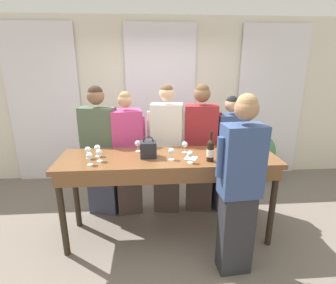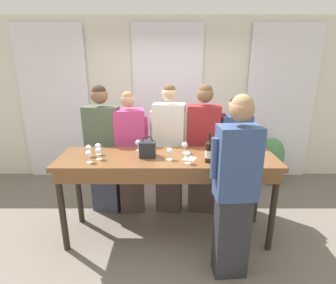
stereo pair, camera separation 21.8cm
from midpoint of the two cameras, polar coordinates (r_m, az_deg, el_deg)
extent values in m
plane|color=#70665B|center=(3.50, 1.89, -19.37)|extent=(18.00, 18.00, 0.00)
cube|color=silver|center=(4.72, 1.38, 8.91)|extent=(12.00, 0.06, 2.80)
cube|color=white|center=(5.03, -22.06, 7.54)|extent=(1.19, 0.03, 2.69)
cube|color=white|center=(4.66, 1.40, 8.12)|extent=(1.19, 0.03, 2.69)
cube|color=white|center=(5.11, 24.45, 7.39)|extent=(1.19, 0.03, 2.69)
cube|color=brown|center=(3.00, 2.08, -3.68)|extent=(2.48, 0.70, 0.06)
cube|color=brown|center=(2.73, 2.29, -7.94)|extent=(2.38, 0.03, 0.12)
cylinder|color=#2D2319|center=(3.17, -20.06, -14.07)|extent=(0.07, 0.07, 0.98)
cylinder|color=#2D2319|center=(3.25, 23.79, -13.76)|extent=(0.07, 0.07, 0.98)
cylinder|color=#2D2319|center=(3.63, -17.17, -9.66)|extent=(0.07, 0.07, 0.98)
cylinder|color=#2D2319|center=(3.69, 20.48, -9.50)|extent=(0.07, 0.07, 0.98)
cylinder|color=black|center=(2.84, 11.16, -2.37)|extent=(0.08, 0.08, 0.21)
cone|color=black|center=(2.80, 11.31, 0.08)|extent=(0.08, 0.08, 0.04)
cylinder|color=black|center=(2.79, 11.39, 1.28)|extent=(0.03, 0.03, 0.08)
cylinder|color=white|center=(2.85, 11.15, -2.57)|extent=(0.08, 0.08, 0.08)
cube|color=#232328|center=(2.96, -2.28, -1.56)|extent=(0.18, 0.15, 0.18)
torus|color=#232328|center=(2.93, -2.30, 0.24)|extent=(0.12, 0.01, 0.12)
cylinder|color=white|center=(3.14, -12.85, -2.61)|extent=(0.06, 0.06, 0.00)
cylinder|color=white|center=(3.12, -12.89, -2.00)|extent=(0.01, 0.01, 0.07)
sphere|color=white|center=(3.10, -12.97, -0.91)|extent=(0.07, 0.07, 0.07)
cylinder|color=white|center=(2.98, -12.62, -3.66)|extent=(0.06, 0.06, 0.00)
cylinder|color=white|center=(2.97, -12.67, -3.03)|extent=(0.01, 0.01, 0.07)
sphere|color=white|center=(2.95, -12.75, -1.88)|extent=(0.07, 0.07, 0.07)
cylinder|color=white|center=(3.34, 13.53, -1.42)|extent=(0.06, 0.06, 0.00)
cylinder|color=white|center=(3.33, 13.57, -0.84)|extent=(0.01, 0.01, 0.07)
sphere|color=white|center=(3.31, 13.64, 0.19)|extent=(0.07, 0.07, 0.07)
cylinder|color=white|center=(2.90, 2.64, -3.85)|extent=(0.06, 0.06, 0.00)
cylinder|color=white|center=(2.88, 2.65, -3.20)|extent=(0.01, 0.01, 0.07)
sphere|color=white|center=(2.86, 2.67, -2.02)|extent=(0.07, 0.07, 0.07)
cylinder|color=white|center=(3.10, -14.76, -2.97)|extent=(0.06, 0.06, 0.00)
cylinder|color=white|center=(3.09, -14.81, -2.36)|extent=(0.01, 0.01, 0.07)
sphere|color=white|center=(3.07, -14.90, -1.25)|extent=(0.07, 0.07, 0.07)
sphere|color=maroon|center=(3.07, -14.89, -1.41)|extent=(0.05, 0.05, 0.05)
cylinder|color=white|center=(3.47, 21.29, -1.44)|extent=(0.06, 0.06, 0.00)
cylinder|color=white|center=(3.46, 21.36, -0.88)|extent=(0.01, 0.01, 0.07)
sphere|color=white|center=(3.44, 21.47, 0.11)|extent=(0.07, 0.07, 0.07)
sphere|color=maroon|center=(3.44, 21.46, -0.03)|extent=(0.05, 0.05, 0.05)
cylinder|color=white|center=(2.81, 6.63, -4.63)|extent=(0.06, 0.06, 0.00)
cylinder|color=white|center=(2.80, 6.65, -3.96)|extent=(0.01, 0.01, 0.07)
sphere|color=white|center=(2.78, 6.70, -2.75)|extent=(0.07, 0.07, 0.07)
cylinder|color=white|center=(3.19, -4.41, -1.85)|extent=(0.06, 0.06, 0.00)
cylinder|color=white|center=(3.18, -4.42, -1.25)|extent=(0.01, 0.01, 0.07)
sphere|color=white|center=(3.16, -4.45, -0.17)|extent=(0.07, 0.07, 0.07)
sphere|color=maroon|center=(3.16, -4.44, -0.32)|extent=(0.05, 0.05, 0.05)
cylinder|color=white|center=(3.12, 5.72, -2.35)|extent=(0.06, 0.06, 0.00)
cylinder|color=white|center=(3.11, 5.74, -1.74)|extent=(0.01, 0.01, 0.07)
sphere|color=white|center=(3.09, 5.78, -0.64)|extent=(0.07, 0.07, 0.07)
cylinder|color=white|center=(2.91, -14.61, -4.32)|extent=(0.06, 0.06, 0.00)
cylinder|color=white|center=(2.90, -14.66, -3.67)|extent=(0.01, 0.01, 0.07)
sphere|color=white|center=(2.88, -14.76, -2.50)|extent=(0.07, 0.07, 0.07)
cube|color=white|center=(2.94, 6.95, -3.65)|extent=(0.17, 0.17, 0.00)
cube|color=#383D51|center=(3.85, -11.65, -8.71)|extent=(0.42, 0.26, 0.85)
cube|color=#4C5B47|center=(3.59, -12.38, 2.24)|extent=(0.49, 0.31, 0.67)
sphere|color=brown|center=(3.50, -12.89, 9.84)|extent=(0.22, 0.22, 0.22)
sphere|color=#332319|center=(3.49, -12.93, 10.46)|extent=(0.19, 0.19, 0.19)
cylinder|color=#4C5B47|center=(3.48, -8.73, 2.82)|extent=(0.08, 0.08, 0.37)
cylinder|color=#4C5B47|center=(3.69, -15.93, 3.19)|extent=(0.08, 0.08, 0.37)
cube|color=#473833|center=(3.80, -6.19, -8.99)|extent=(0.37, 0.29, 0.82)
cube|color=#C63D7A|center=(3.54, -6.58, 1.80)|extent=(0.44, 0.34, 0.65)
sphere|color=tan|center=(3.44, -6.84, 9.09)|extent=(0.19, 0.19, 0.19)
sphere|color=#93754C|center=(3.44, -6.86, 9.62)|extent=(0.16, 0.16, 0.16)
cylinder|color=#C63D7A|center=(3.54, -3.07, 2.73)|extent=(0.08, 0.08, 0.36)
cylinder|color=#C63D7A|center=(3.52, -10.16, 2.39)|extent=(0.08, 0.08, 0.36)
cube|color=#473833|center=(3.77, 2.02, -8.75)|extent=(0.38, 0.26, 0.87)
cube|color=silver|center=(3.50, 2.15, 2.75)|extent=(0.45, 0.30, 0.69)
sphere|color=#DBAD89|center=(3.41, 2.24, 10.51)|extent=(0.19, 0.19, 0.19)
sphere|color=brown|center=(3.41, 2.25, 11.08)|extent=(0.17, 0.17, 0.17)
cylinder|color=silver|center=(3.46, 5.90, 3.39)|extent=(0.08, 0.08, 0.38)
cylinder|color=silver|center=(3.52, -1.52, 3.72)|extent=(0.08, 0.08, 0.38)
cube|color=#473833|center=(3.82, 9.04, -8.74)|extent=(0.39, 0.27, 0.86)
cube|color=maroon|center=(3.55, 9.62, 2.45)|extent=(0.46, 0.31, 0.68)
sphere|color=brown|center=(3.46, 10.02, 10.18)|extent=(0.22, 0.22, 0.22)
sphere|color=brown|center=(3.45, 10.06, 10.80)|extent=(0.19, 0.19, 0.19)
cylinder|color=maroon|center=(3.55, 13.47, 3.08)|extent=(0.08, 0.08, 0.37)
cylinder|color=maroon|center=(3.54, 5.83, 3.39)|extent=(0.08, 0.08, 0.37)
cube|color=#383D51|center=(3.92, 14.98, -9.03)|extent=(0.40, 0.28, 0.78)
cube|color=#334775|center=(3.67, 15.83, 0.86)|extent=(0.47, 0.33, 0.62)
sphere|color=tan|center=(3.57, 16.40, 7.62)|extent=(0.19, 0.19, 0.19)
sphere|color=black|center=(3.57, 16.45, 8.15)|extent=(0.17, 0.17, 0.17)
cylinder|color=#334775|center=(3.77, 19.01, 1.77)|extent=(0.08, 0.08, 0.34)
cylinder|color=#334775|center=(3.54, 12.56, 1.34)|extent=(0.08, 0.08, 0.34)
cube|color=#28282D|center=(2.84, 15.94, -19.17)|extent=(0.33, 0.23, 0.87)
cube|color=#334775|center=(2.47, 17.42, -4.45)|extent=(0.39, 0.27, 0.69)
sphere|color=#9E7051|center=(2.34, 18.49, 6.70)|extent=(0.21, 0.21, 0.21)
sphere|color=#93754C|center=(2.33, 18.58, 7.60)|extent=(0.19, 0.19, 0.19)
cylinder|color=#334775|center=(2.38, 12.82, -3.54)|extent=(0.07, 0.07, 0.38)
cylinder|color=#334775|center=(2.53, 21.95, -3.12)|extent=(0.07, 0.07, 0.38)
cylinder|color=#4C4C51|center=(5.04, 22.42, -6.89)|extent=(0.23, 0.23, 0.27)
ellipsoid|color=#47844C|center=(4.90, 22.96, -2.62)|extent=(0.41, 0.41, 0.59)
camera|label=1|loc=(0.11, -87.92, 0.65)|focal=28.00mm
camera|label=2|loc=(0.11, 92.08, -0.65)|focal=28.00mm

